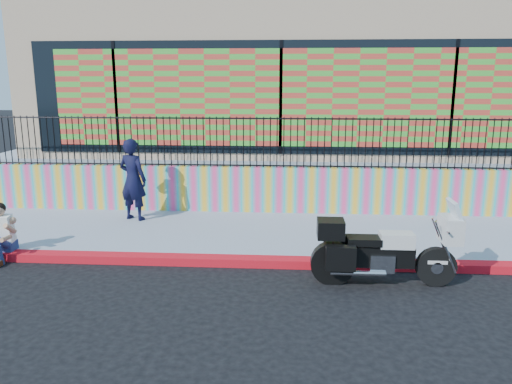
{
  "coord_description": "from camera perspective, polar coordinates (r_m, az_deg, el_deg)",
  "views": [
    {
      "loc": [
        0.24,
        -8.54,
        3.31
      ],
      "look_at": [
        -0.42,
        1.2,
        1.1
      ],
      "focal_mm": 35.0,
      "sensor_mm": 36.0,
      "label": 1
    }
  ],
  "objects": [
    {
      "name": "ground",
      "position": [
        9.16,
        2.14,
        -8.44
      ],
      "size": [
        90.0,
        90.0,
        0.0
      ],
      "primitive_type": "plane",
      "color": "black",
      "rests_on": "ground"
    },
    {
      "name": "red_curb",
      "position": [
        9.13,
        2.14,
        -8.0
      ],
      "size": [
        16.0,
        0.3,
        0.15
      ],
      "primitive_type": "cube",
      "color": "red",
      "rests_on": "ground"
    },
    {
      "name": "sidewalk",
      "position": [
        10.69,
        2.42,
        -4.87
      ],
      "size": [
        16.0,
        3.0,
        0.15
      ],
      "primitive_type": "cube",
      "color": "gray",
      "rests_on": "ground"
    },
    {
      "name": "mural_wall",
      "position": [
        12.07,
        2.65,
        0.26
      ],
      "size": [
        16.0,
        0.2,
        1.1
      ],
      "primitive_type": "cube",
      "color": "#FD4287",
      "rests_on": "sidewalk"
    },
    {
      "name": "metal_fence",
      "position": [
        11.88,
        2.71,
        5.68
      ],
      "size": [
        15.8,
        0.04,
        1.2
      ],
      "primitive_type": null,
      "color": "black",
      "rests_on": "mural_wall"
    },
    {
      "name": "elevated_platform",
      "position": [
        17.1,
        3.04,
        3.71
      ],
      "size": [
        16.0,
        10.0,
        1.25
      ],
      "primitive_type": "cube",
      "color": "gray",
      "rests_on": "ground"
    },
    {
      "name": "storefront_building",
      "position": [
        16.67,
        3.14,
        12.53
      ],
      "size": [
        14.0,
        8.06,
        4.0
      ],
      "color": "tan",
      "rests_on": "elevated_platform"
    },
    {
      "name": "police_motorcycle",
      "position": [
        8.43,
        14.21,
        -6.35
      ],
      "size": [
        2.33,
        0.77,
        1.45
      ],
      "color": "black",
      "rests_on": "ground"
    },
    {
      "name": "police_officer",
      "position": [
        11.68,
        -13.89,
        1.4
      ],
      "size": [
        0.79,
        0.65,
        1.87
      ],
      "primitive_type": "imported",
      "rotation": [
        0.0,
        0.0,
        2.8
      ],
      "color": "black",
      "rests_on": "sidewalk"
    }
  ]
}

